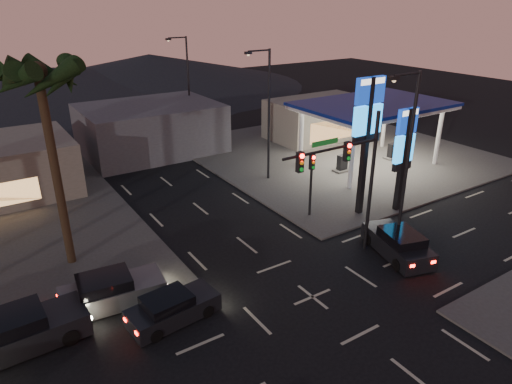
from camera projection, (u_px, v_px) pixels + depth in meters
ground at (312, 297)px, 21.96m from camera, size 140.00×140.00×0.00m
corner_lot_ne at (336, 153)px, 42.31m from camera, size 24.00×24.00×0.12m
gas_station at (373, 107)px, 37.27m from camera, size 12.20×8.20×5.47m
convenience_store at (319, 119)px, 46.42m from camera, size 10.00×6.00×4.00m
pylon_sign_tall at (368, 120)px, 27.97m from camera, size 2.20×0.35×9.00m
pylon_sign_short at (404, 145)px, 29.13m from camera, size 1.60×0.35×7.00m
traffic_signal_mast at (349, 169)px, 23.34m from camera, size 6.10×0.39×8.00m
pedestal_signal at (312, 175)px, 28.97m from camera, size 0.32×0.39×4.30m
streetlight_near at (406, 154)px, 23.91m from camera, size 2.14×0.25×10.00m
streetlight_mid at (267, 109)px, 33.95m from camera, size 2.14×0.25×10.00m
streetlight_far at (187, 82)px, 44.75m from camera, size 2.14×0.25×10.00m
palm_a at (40, 88)px, 21.10m from camera, size 4.41×4.41×10.86m
building_far_mid at (151, 128)px, 42.18m from camera, size 12.00×9.00×4.40m
hill_right at (150, 70)px, 74.83m from camera, size 50.00×50.00×5.00m
hill_center at (54, 81)px, 67.50m from camera, size 60.00×60.00×4.00m
car_lane_a_front at (172, 308)px, 20.15m from camera, size 4.27×2.11×1.35m
car_lane_b_front at (111, 291)px, 21.16m from camera, size 4.95×2.44×1.57m
car_lane_b_mid at (20, 332)px, 18.51m from camera, size 5.24×2.36×1.68m
suv_station at (398, 244)px, 25.29m from camera, size 3.12×4.95×1.54m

